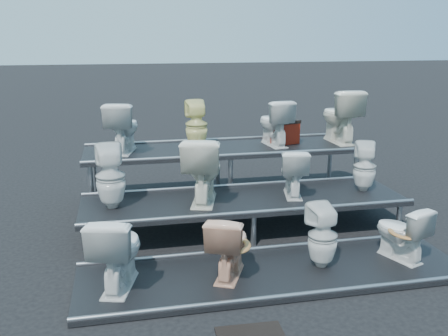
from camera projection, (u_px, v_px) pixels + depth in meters
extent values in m
plane|color=black|center=(244.00, 231.00, 6.66)|extent=(80.00, 80.00, 0.00)
cube|color=black|center=(273.00, 273.00, 5.42)|extent=(4.20, 1.20, 0.06)
cube|color=black|center=(244.00, 215.00, 6.60)|extent=(4.20, 1.20, 0.46)
cube|color=black|center=(224.00, 174.00, 7.78)|extent=(4.20, 1.20, 0.86)
imported|color=silver|center=(117.00, 250.00, 4.98)|extent=(0.63, 0.86, 0.79)
imported|color=#DFA382|center=(229.00, 245.00, 5.23)|extent=(0.64, 0.79, 0.70)
imported|color=silver|center=(323.00, 236.00, 5.43)|extent=(0.35, 0.36, 0.71)
imported|color=silver|center=(401.00, 232.00, 5.63)|extent=(0.55, 0.71, 0.64)
imported|color=silver|center=(111.00, 177.00, 6.10)|extent=(0.39, 0.39, 0.80)
imported|color=silver|center=(203.00, 169.00, 6.32)|extent=(0.69, 0.94, 0.86)
imported|color=silver|center=(293.00, 172.00, 6.59)|extent=(0.49, 0.69, 0.64)
imported|color=silver|center=(365.00, 167.00, 6.79)|extent=(0.40, 0.40, 0.68)
imported|color=silver|center=(123.00, 127.00, 7.27)|extent=(0.59, 0.81, 0.75)
imported|color=#EEE590|center=(196.00, 125.00, 7.48)|extent=(0.34, 0.34, 0.74)
imported|color=silver|center=(274.00, 122.00, 7.73)|extent=(0.49, 0.75, 0.72)
imported|color=silver|center=(340.00, 116.00, 7.93)|extent=(0.49, 0.85, 0.85)
cube|color=maroon|center=(282.00, 133.00, 7.94)|extent=(0.54, 0.47, 0.33)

